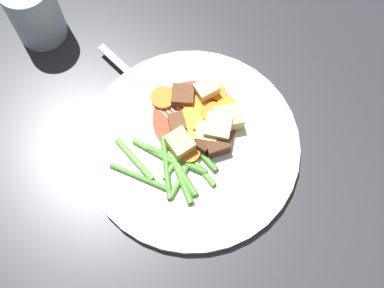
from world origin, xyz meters
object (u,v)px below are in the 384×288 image
at_px(water_glass, 34,10).
at_px(carrot_slice_4, 218,93).
at_px(meat_chunk_3, 203,147).
at_px(potato_chunk_3, 207,134).
at_px(potato_chunk_1, 206,91).
at_px(carrot_slice_0, 195,103).
at_px(meat_chunk_2, 216,143).
at_px(meat_chunk_1, 183,96).
at_px(carrot_slice_3, 227,106).
at_px(meat_chunk_0, 177,124).
at_px(carrot_slice_1, 211,113).
at_px(potato_chunk_0, 180,144).
at_px(potato_chunk_4, 218,129).
at_px(dinner_plate, 192,146).
at_px(carrot_slice_5, 163,98).
at_px(carrot_slice_2, 187,137).
at_px(carrot_slice_7, 192,154).
at_px(potato_chunk_2, 228,118).
at_px(fork, 146,88).

bearing_deg(water_glass, carrot_slice_4, -98.65).
bearing_deg(meat_chunk_3, potato_chunk_3, 0.40).
distance_m(meat_chunk_3, water_glass, 0.30).
bearing_deg(potato_chunk_1, carrot_slice_0, 148.23).
xyz_separation_m(carrot_slice_0, meat_chunk_2, (-0.05, -0.04, 0.01)).
relative_size(potato_chunk_3, meat_chunk_1, 0.95).
distance_m(carrot_slice_4, meat_chunk_3, 0.08).
distance_m(carrot_slice_3, meat_chunk_0, 0.07).
xyz_separation_m(carrot_slice_1, potato_chunk_3, (-0.03, -0.00, 0.00)).
xyz_separation_m(potato_chunk_0, potato_chunk_4, (0.03, -0.04, 0.00)).
height_order(dinner_plate, potato_chunk_4, potato_chunk_4).
height_order(carrot_slice_3, potato_chunk_1, potato_chunk_1).
xyz_separation_m(carrot_slice_1, potato_chunk_4, (-0.02, -0.01, 0.01)).
relative_size(carrot_slice_4, meat_chunk_3, 1.16).
xyz_separation_m(carrot_slice_1, potato_chunk_1, (0.03, 0.01, 0.01)).
distance_m(carrot_slice_0, potato_chunk_3, 0.05).
distance_m(carrot_slice_5, meat_chunk_3, 0.09).
relative_size(carrot_slice_1, carrot_slice_2, 0.93).
relative_size(carrot_slice_0, carrot_slice_7, 1.11).
height_order(carrot_slice_5, meat_chunk_0, meat_chunk_0).
height_order(dinner_plate, carrot_slice_2, carrot_slice_2).
xyz_separation_m(carrot_slice_1, meat_chunk_1, (0.01, 0.04, 0.00)).
xyz_separation_m(potato_chunk_0, meat_chunk_3, (0.01, -0.03, -0.00)).
height_order(carrot_slice_0, potato_chunk_0, potato_chunk_0).
bearing_deg(carrot_slice_5, potato_chunk_3, -118.08).
xyz_separation_m(dinner_plate, carrot_slice_4, (0.08, -0.01, 0.01)).
relative_size(carrot_slice_1, potato_chunk_2, 0.80).
xyz_separation_m(carrot_slice_5, potato_chunk_3, (-0.04, -0.07, 0.01)).
xyz_separation_m(carrot_slice_0, carrot_slice_5, (-0.00, 0.04, -0.00)).
bearing_deg(carrot_slice_4, dinner_plate, 169.40).
relative_size(dinner_plate, carrot_slice_2, 9.04).
distance_m(potato_chunk_3, meat_chunk_2, 0.02).
distance_m(dinner_plate, fork, 0.10).
xyz_separation_m(dinner_plate, water_glass, (0.12, 0.26, 0.04)).
bearing_deg(carrot_slice_7, carrot_slice_4, -6.14).
height_order(carrot_slice_4, meat_chunk_0, meat_chunk_0).
bearing_deg(carrot_slice_5, fork, 69.74).
height_order(carrot_slice_4, meat_chunk_1, meat_chunk_1).
bearing_deg(meat_chunk_2, meat_chunk_1, 47.56).
relative_size(dinner_plate, carrot_slice_7, 9.67).
xyz_separation_m(potato_chunk_3, water_glass, (0.10, 0.27, 0.03)).
distance_m(meat_chunk_2, meat_chunk_3, 0.02).
bearing_deg(carrot_slice_4, meat_chunk_0, 146.80).
distance_m(carrot_slice_0, potato_chunk_1, 0.02).
xyz_separation_m(carrot_slice_3, carrot_slice_4, (0.01, 0.02, 0.00)).
xyz_separation_m(carrot_slice_7, potato_chunk_0, (0.01, 0.02, 0.01)).
bearing_deg(potato_chunk_3, dinner_plate, 133.20).
xyz_separation_m(carrot_slice_1, potato_chunk_2, (-0.00, -0.02, 0.01)).
height_order(potato_chunk_1, fork, potato_chunk_1).
bearing_deg(meat_chunk_2, potato_chunk_1, 24.31).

